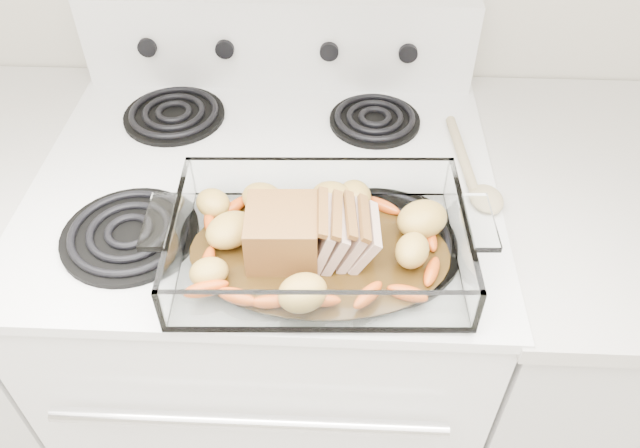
{
  "coord_description": "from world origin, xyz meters",
  "views": [
    {
      "loc": [
        0.13,
        0.84,
        1.62
      ],
      "look_at": [
        0.1,
        1.48,
        0.99
      ],
      "focal_mm": 35.0,
      "sensor_mm": 36.0,
      "label": 1
    }
  ],
  "objects_px": {
    "pork_roast": "(301,234)",
    "electric_range": "(278,331)",
    "baking_dish": "(319,247)",
    "counter_right": "(579,347)"
  },
  "relations": [
    {
      "from": "electric_range",
      "to": "baking_dish",
      "type": "xyz_separation_m",
      "value": [
        0.1,
        -0.2,
        0.48
      ]
    },
    {
      "from": "baking_dish",
      "to": "electric_range",
      "type": "bearing_deg",
      "value": 114.86
    },
    {
      "from": "pork_roast",
      "to": "electric_range",
      "type": "bearing_deg",
      "value": 119.18
    },
    {
      "from": "electric_range",
      "to": "counter_right",
      "type": "xyz_separation_m",
      "value": [
        0.66,
        -0.0,
        -0.02
      ]
    },
    {
      "from": "counter_right",
      "to": "pork_roast",
      "type": "xyz_separation_m",
      "value": [
        -0.59,
        -0.2,
        0.52
      ]
    },
    {
      "from": "electric_range",
      "to": "pork_roast",
      "type": "height_order",
      "value": "electric_range"
    },
    {
      "from": "electric_range",
      "to": "counter_right",
      "type": "distance_m",
      "value": 0.67
    },
    {
      "from": "counter_right",
      "to": "pork_roast",
      "type": "distance_m",
      "value": 0.81
    },
    {
      "from": "baking_dish",
      "to": "pork_roast",
      "type": "bearing_deg",
      "value": 177.66
    },
    {
      "from": "electric_range",
      "to": "baking_dish",
      "type": "relative_size",
      "value": 2.7
    }
  ]
}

